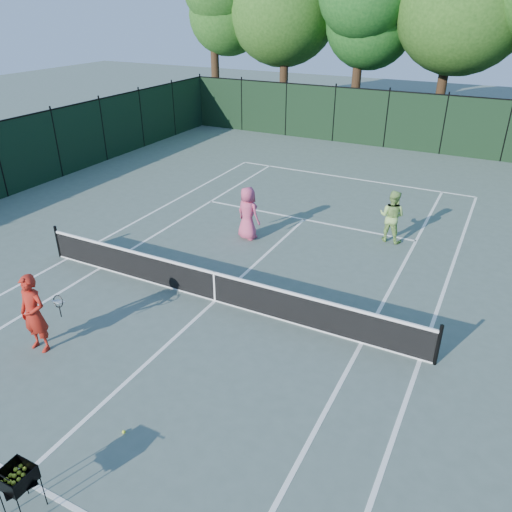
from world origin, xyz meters
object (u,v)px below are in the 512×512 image
at_px(player_green, 392,216).
at_px(ball_hopper, 17,477).
at_px(player_pink, 248,213).
at_px(loose_ball_midcourt, 124,432).
at_px(coach, 34,314).

distance_m(player_green, ball_hopper, 13.07).
distance_m(player_pink, player_green, 4.82).
bearing_deg(player_pink, loose_ball_midcourt, 118.30).
xyz_separation_m(coach, loose_ball_midcourt, (3.46, -1.15, -0.94)).
relative_size(player_pink, ball_hopper, 2.01).
distance_m(player_green, loose_ball_midcourt, 11.11).
relative_size(ball_hopper, loose_ball_midcourt, 13.43).
height_order(coach, ball_hopper, coach).
bearing_deg(coach, player_pink, 76.62).
distance_m(coach, loose_ball_midcourt, 3.76).
xyz_separation_m(ball_hopper, loose_ball_midcourt, (0.33, 1.96, -0.73)).
bearing_deg(loose_ball_midcourt, coach, 161.64).
relative_size(player_green, loose_ball_midcourt, 26.30).
xyz_separation_m(player_green, loose_ball_midcourt, (-2.36, -10.82, -0.86)).
height_order(player_pink, player_green, player_pink).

